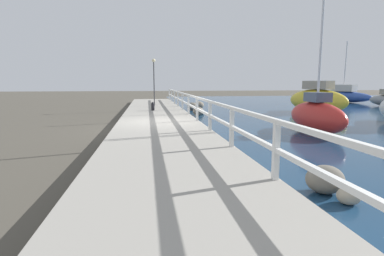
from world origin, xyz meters
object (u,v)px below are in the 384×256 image
object	(u,v)px
sailboat_blue	(343,95)
sailboat_red	(317,115)
mooring_bollard	(153,106)
dock_lamp	(154,72)
sailboat_yellow	(317,99)

from	to	relation	value
sailboat_blue	sailboat_red	world-z (taller)	sailboat_red
mooring_bollard	dock_lamp	world-z (taller)	dock_lamp
dock_lamp	sailboat_red	bearing A→B (deg)	-59.88
mooring_bollard	sailboat_yellow	bearing A→B (deg)	1.85
dock_lamp	sailboat_blue	bearing A→B (deg)	18.60
mooring_bollard	sailboat_blue	xyz separation A→B (m)	(19.39, 9.87, 0.12)
mooring_bollard	sailboat_blue	bearing A→B (deg)	26.98
sailboat_blue	sailboat_red	bearing A→B (deg)	-151.91
mooring_bollard	dock_lamp	xyz separation A→B (m)	(0.18, 3.41, 2.11)
sailboat_yellow	sailboat_red	bearing A→B (deg)	-141.10
sailboat_yellow	mooring_bollard	bearing A→B (deg)	161.89
mooring_bollard	sailboat_yellow	world-z (taller)	sailboat_yellow
sailboat_blue	sailboat_yellow	bearing A→B (deg)	-156.34
mooring_bollard	sailboat_blue	distance (m)	21.76
sailboat_blue	sailboat_yellow	distance (m)	12.84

